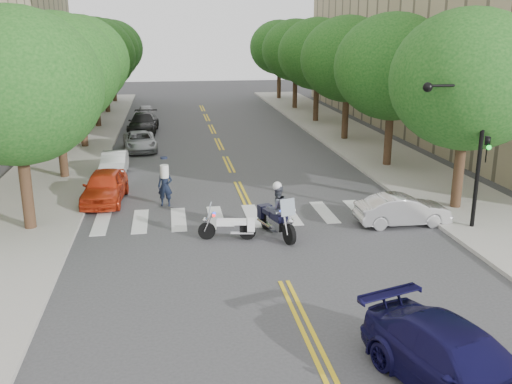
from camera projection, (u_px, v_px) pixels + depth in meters
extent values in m
plane|color=#38383A|center=(284.00, 281.00, 17.75)|extent=(140.00, 140.00, 0.00)
cube|color=#9E9991|center=(74.00, 147.00, 37.22)|extent=(5.00, 60.00, 0.15)
cube|color=#9E9991|center=(354.00, 139.00, 40.01)|extent=(5.00, 60.00, 0.15)
cylinder|color=#382316|center=(26.00, 190.00, 21.69)|extent=(0.44, 0.44, 3.32)
ellipsoid|color=#144614|center=(14.00, 86.00, 20.61)|extent=(6.40, 6.40, 5.76)
cylinder|color=#382316|center=(62.00, 148.00, 29.28)|extent=(0.44, 0.44, 3.32)
ellipsoid|color=#144614|center=(55.00, 70.00, 28.20)|extent=(6.40, 6.40, 5.76)
cylinder|color=#382316|center=(83.00, 123.00, 36.88)|extent=(0.44, 0.44, 3.32)
ellipsoid|color=#144614|center=(78.00, 61.00, 35.79)|extent=(6.40, 6.40, 5.76)
cylinder|color=#382316|center=(97.00, 107.00, 44.47)|extent=(0.44, 0.44, 3.32)
ellipsoid|color=#144614|center=(93.00, 55.00, 43.39)|extent=(6.40, 6.40, 5.76)
cylinder|color=#382316|center=(107.00, 95.00, 52.07)|extent=(0.44, 0.44, 3.32)
ellipsoid|color=#144614|center=(104.00, 51.00, 50.98)|extent=(6.40, 6.40, 5.76)
cylinder|color=#382316|center=(114.00, 86.00, 59.66)|extent=(0.44, 0.44, 3.32)
ellipsoid|color=#144614|center=(111.00, 48.00, 58.58)|extent=(6.40, 6.40, 5.76)
cylinder|color=#382316|center=(458.00, 172.00, 24.28)|extent=(0.44, 0.44, 3.32)
ellipsoid|color=#144614|center=(468.00, 80.00, 23.20)|extent=(6.40, 6.40, 5.76)
cylinder|color=#382316|center=(388.00, 138.00, 31.87)|extent=(0.44, 0.44, 3.32)
ellipsoid|color=#144614|center=(393.00, 67.00, 30.79)|extent=(6.40, 6.40, 5.76)
cylinder|color=#382316|center=(345.00, 117.00, 39.47)|extent=(0.44, 0.44, 3.32)
ellipsoid|color=#144614|center=(348.00, 59.00, 38.38)|extent=(6.40, 6.40, 5.76)
cylinder|color=#382316|center=(316.00, 102.00, 47.06)|extent=(0.44, 0.44, 3.32)
ellipsoid|color=#144614|center=(317.00, 54.00, 45.98)|extent=(6.40, 6.40, 5.76)
cylinder|color=#382316|center=(295.00, 92.00, 54.66)|extent=(0.44, 0.44, 3.32)
ellipsoid|color=#144614|center=(296.00, 50.00, 53.57)|extent=(6.40, 6.40, 5.76)
cylinder|color=#382316|center=(279.00, 84.00, 62.25)|extent=(0.44, 0.44, 3.32)
ellipsoid|color=#144614|center=(279.00, 47.00, 61.17)|extent=(6.40, 6.40, 5.76)
cylinder|color=black|center=(480.00, 155.00, 21.45)|extent=(0.16, 0.16, 6.00)
cylinder|color=black|center=(457.00, 85.00, 20.55)|extent=(2.40, 0.10, 0.10)
sphere|color=black|center=(428.00, 87.00, 20.40)|extent=(0.36, 0.36, 0.36)
imported|color=black|center=(486.00, 149.00, 21.43)|extent=(0.16, 0.20, 1.00)
sphere|color=#0CCC26|center=(489.00, 147.00, 21.26)|extent=(0.18, 0.18, 0.18)
cylinder|color=black|center=(289.00, 234.00, 20.67)|extent=(0.38, 0.79, 0.78)
cylinder|color=black|center=(267.00, 220.00, 22.26)|extent=(0.42, 0.81, 0.78)
cube|color=silver|center=(277.00, 223.00, 21.48)|extent=(0.65, 1.09, 0.37)
cube|color=black|center=(278.00, 217.00, 21.30)|extent=(0.63, 0.89, 0.25)
cube|color=black|center=(271.00, 211.00, 21.84)|extent=(0.62, 0.74, 0.18)
cube|color=black|center=(265.00, 211.00, 22.32)|extent=(0.58, 0.47, 0.52)
cube|color=#8C99A5|center=(288.00, 207.00, 20.53)|extent=(0.60, 0.33, 0.63)
cube|color=red|center=(288.00, 211.00, 20.81)|extent=(0.14, 0.14, 0.09)
cube|color=#0C26E5|center=(282.00, 212.00, 20.69)|extent=(0.14, 0.14, 0.09)
imported|color=#474C56|center=(277.00, 208.00, 21.31)|extent=(1.04, 0.91, 1.80)
sphere|color=silver|center=(277.00, 186.00, 21.08)|extent=(0.34, 0.34, 0.34)
cylinder|color=black|center=(207.00, 231.00, 21.21)|extent=(0.66, 0.23, 0.64)
cylinder|color=black|center=(247.00, 231.00, 21.21)|extent=(0.66, 0.27, 0.64)
cube|color=silver|center=(228.00, 228.00, 21.18)|extent=(0.89, 0.43, 0.30)
cube|color=white|center=(226.00, 222.00, 21.12)|extent=(0.71, 0.44, 0.21)
cube|color=white|center=(240.00, 222.00, 21.11)|extent=(0.57, 0.45, 0.15)
cube|color=white|center=(251.00, 225.00, 21.14)|extent=(0.34, 0.45, 0.43)
cube|color=#8C99A5|center=(210.00, 210.00, 20.98)|extent=(0.22, 0.49, 0.52)
cube|color=red|center=(214.00, 215.00, 20.92)|extent=(0.11, 0.11, 0.08)
cube|color=#0C26E5|center=(214.00, 214.00, 21.14)|extent=(0.11, 0.11, 0.08)
imported|color=black|center=(165.00, 186.00, 25.04)|extent=(0.71, 0.53, 1.78)
imported|color=silver|center=(402.00, 210.00, 22.70)|extent=(3.72, 1.30, 1.23)
imported|color=#100E3C|center=(460.00, 365.00, 12.05)|extent=(3.51, 5.47, 1.48)
imported|color=red|center=(105.00, 186.00, 25.64)|extent=(2.03, 4.38, 1.45)
imported|color=silver|center=(114.00, 164.00, 30.42)|extent=(1.31, 3.69, 1.21)
imported|color=#9D9FA4|center=(140.00, 141.00, 36.52)|extent=(2.40, 4.48, 1.20)
imported|color=black|center=(143.00, 123.00, 42.69)|extent=(2.36, 5.15, 1.46)
imported|color=#ACADB2|center=(146.00, 112.00, 49.10)|extent=(1.63, 3.51, 1.16)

